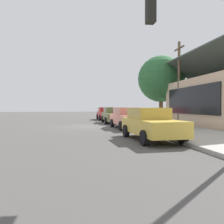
# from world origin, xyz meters

# --- Properties ---
(ground_plane) EXTENTS (120.00, 120.00, 0.00)m
(ground_plane) POSITION_xyz_m (0.00, 0.00, 0.00)
(ground_plane) COLOR #4C4947
(sidewalk_curb) EXTENTS (60.00, 4.20, 0.16)m
(sidewalk_curb) POSITION_xyz_m (0.00, 5.60, 0.08)
(sidewalk_curb) COLOR #A3A099
(sidewalk_curb) RESTS_ON ground
(car_cherry) EXTENTS (4.72, 2.12, 1.59)m
(car_cherry) POSITION_xyz_m (-9.84, 2.84, 0.82)
(car_cherry) COLOR red
(car_cherry) RESTS_ON ground
(car_olive) EXTENTS (4.53, 2.10, 1.59)m
(car_olive) POSITION_xyz_m (-3.78, 2.78, 0.82)
(car_olive) COLOR olive
(car_olive) RESTS_ON ground
(car_coral) EXTENTS (4.64, 2.21, 1.59)m
(car_coral) POSITION_xyz_m (2.23, 2.87, 0.81)
(car_coral) COLOR #EA8C75
(car_coral) RESTS_ON ground
(car_mustard) EXTENTS (4.64, 2.18, 1.59)m
(car_mustard) POSITION_xyz_m (8.34, 2.62, 0.81)
(car_mustard) COLOR gold
(car_mustard) RESTS_ON ground
(shade_tree) EXTENTS (5.07, 5.07, 7.24)m
(shade_tree) POSITION_xyz_m (-4.73, 8.29, 4.69)
(shade_tree) COLOR brown
(shade_tree) RESTS_ON ground
(traffic_light_main) EXTENTS (0.37, 2.79, 5.20)m
(traffic_light_main) POSITION_xyz_m (13.02, 2.54, 3.49)
(traffic_light_main) COLOR #383833
(traffic_light_main) RESTS_ON ground
(utility_pole_wooden) EXTENTS (1.80, 0.24, 7.50)m
(utility_pole_wooden) POSITION_xyz_m (-0.22, 8.20, 3.93)
(utility_pole_wooden) COLOR brown
(utility_pole_wooden) RESTS_ON ground
(fire_hydrant_red) EXTENTS (0.22, 0.22, 0.71)m
(fire_hydrant_red) POSITION_xyz_m (-0.94, 4.20, 0.50)
(fire_hydrant_red) COLOR red
(fire_hydrant_red) RESTS_ON sidewalk_curb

